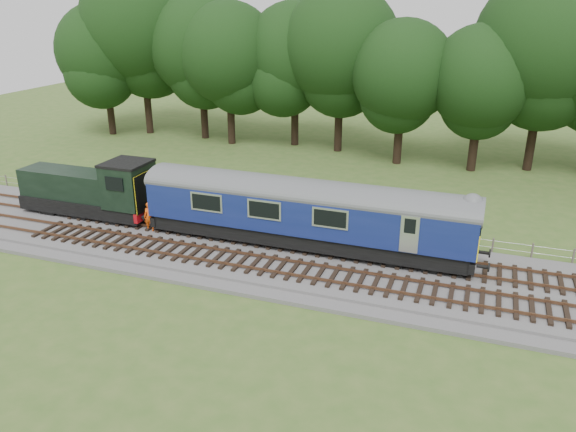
% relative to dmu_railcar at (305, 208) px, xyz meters
% --- Properties ---
extents(ground, '(120.00, 120.00, 0.00)m').
position_rel_dmu_railcar_xyz_m(ground, '(1.77, -1.40, -2.61)').
color(ground, '#3B5C22').
rests_on(ground, ground).
extents(ballast, '(70.00, 7.00, 0.35)m').
position_rel_dmu_railcar_xyz_m(ballast, '(1.77, -1.40, -2.43)').
color(ballast, '#4C4C4F').
rests_on(ballast, ground).
extents(track_north, '(67.20, 2.40, 0.21)m').
position_rel_dmu_railcar_xyz_m(track_north, '(1.77, -0.00, -2.19)').
color(track_north, black).
rests_on(track_north, ballast).
extents(track_south, '(67.20, 2.40, 0.21)m').
position_rel_dmu_railcar_xyz_m(track_south, '(1.77, -3.00, -2.19)').
color(track_south, black).
rests_on(track_south, ballast).
extents(fence, '(64.00, 0.12, 1.00)m').
position_rel_dmu_railcar_xyz_m(fence, '(1.77, 3.10, -2.61)').
color(fence, '#6B6054').
rests_on(fence, ground).
extents(tree_line, '(70.00, 8.00, 18.00)m').
position_rel_dmu_railcar_xyz_m(tree_line, '(1.77, 20.60, -2.61)').
color(tree_line, black).
rests_on(tree_line, ground).
extents(dmu_railcar, '(18.05, 2.86, 3.88)m').
position_rel_dmu_railcar_xyz_m(dmu_railcar, '(0.00, 0.00, 0.00)').
color(dmu_railcar, black).
rests_on(dmu_railcar, ground).
extents(shunter_loco, '(8.92, 2.60, 3.38)m').
position_rel_dmu_railcar_xyz_m(shunter_loco, '(-13.93, 0.00, -0.63)').
color(shunter_loco, black).
rests_on(shunter_loco, ground).
extents(worker, '(0.73, 0.58, 1.74)m').
position_rel_dmu_railcar_xyz_m(worker, '(-9.24, -1.00, -1.39)').
color(worker, '#FF540D').
rests_on(worker, ballast).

